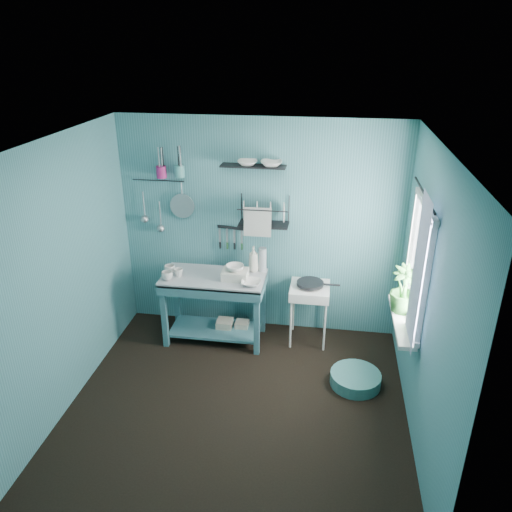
# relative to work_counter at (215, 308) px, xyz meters

# --- Properties ---
(floor) EXTENTS (3.20, 3.20, 0.00)m
(floor) POSITION_rel_work_counter_xyz_m (0.47, -1.09, -0.41)
(floor) COLOR black
(floor) RESTS_ON ground
(ceiling) EXTENTS (3.20, 3.20, 0.00)m
(ceiling) POSITION_rel_work_counter_xyz_m (0.47, -1.09, 2.09)
(ceiling) COLOR silver
(ceiling) RESTS_ON ground
(wall_back) EXTENTS (3.20, 0.00, 3.20)m
(wall_back) POSITION_rel_work_counter_xyz_m (0.47, 0.41, 0.84)
(wall_back) COLOR teal
(wall_back) RESTS_ON ground
(wall_front) EXTENTS (3.20, 0.00, 3.20)m
(wall_front) POSITION_rel_work_counter_xyz_m (0.47, -2.59, 0.84)
(wall_front) COLOR teal
(wall_front) RESTS_ON ground
(wall_left) EXTENTS (0.00, 3.00, 3.00)m
(wall_left) POSITION_rel_work_counter_xyz_m (-1.13, -1.09, 0.84)
(wall_left) COLOR teal
(wall_left) RESTS_ON ground
(wall_right) EXTENTS (0.00, 3.00, 3.00)m
(wall_right) POSITION_rel_work_counter_xyz_m (2.07, -1.09, 0.84)
(wall_right) COLOR teal
(wall_right) RESTS_ON ground
(work_counter) EXTENTS (1.23, 0.78, 0.81)m
(work_counter) POSITION_rel_work_counter_xyz_m (0.00, 0.00, 0.00)
(work_counter) COLOR #376A74
(work_counter) RESTS_ON floor
(mug_left) EXTENTS (0.12, 0.12, 0.10)m
(mug_left) POSITION_rel_work_counter_xyz_m (-0.48, -0.16, 0.45)
(mug_left) COLOR silver
(mug_left) RESTS_ON work_counter
(mug_mid) EXTENTS (0.14, 0.14, 0.09)m
(mug_mid) POSITION_rel_work_counter_xyz_m (-0.38, -0.06, 0.45)
(mug_mid) COLOR silver
(mug_mid) RESTS_ON work_counter
(mug_right) EXTENTS (0.17, 0.17, 0.10)m
(mug_right) POSITION_rel_work_counter_xyz_m (-0.50, 0.00, 0.45)
(mug_right) COLOR silver
(mug_right) RESTS_ON work_counter
(wash_tub) EXTENTS (0.28, 0.22, 0.10)m
(wash_tub) POSITION_rel_work_counter_xyz_m (0.25, -0.02, 0.46)
(wash_tub) COLOR beige
(wash_tub) RESTS_ON work_counter
(tub_bowl) EXTENTS (0.20, 0.19, 0.06)m
(tub_bowl) POSITION_rel_work_counter_xyz_m (0.25, -0.02, 0.54)
(tub_bowl) COLOR silver
(tub_bowl) RESTS_ON wash_tub
(soap_bottle) EXTENTS (0.12, 0.12, 0.30)m
(soap_bottle) POSITION_rel_work_counter_xyz_m (0.42, 0.20, 0.56)
(soap_bottle) COLOR beige
(soap_bottle) RESTS_ON work_counter
(water_bottle) EXTENTS (0.09, 0.09, 0.28)m
(water_bottle) POSITION_rel_work_counter_xyz_m (0.52, 0.22, 0.55)
(water_bottle) COLOR #9FA8B1
(water_bottle) RESTS_ON work_counter
(counter_bowl) EXTENTS (0.22, 0.22, 0.05)m
(counter_bowl) POSITION_rel_work_counter_xyz_m (0.45, -0.15, 0.43)
(counter_bowl) COLOR silver
(counter_bowl) RESTS_ON work_counter
(hotplate_stand) EXTENTS (0.49, 0.49, 0.70)m
(hotplate_stand) POSITION_rel_work_counter_xyz_m (1.07, 0.13, -0.06)
(hotplate_stand) COLOR white
(hotplate_stand) RESTS_ON floor
(frying_pan) EXTENTS (0.30, 0.30, 0.03)m
(frying_pan) POSITION_rel_work_counter_xyz_m (1.07, 0.13, 0.33)
(frying_pan) COLOR black
(frying_pan) RESTS_ON hotplate_stand
(knife_strip) EXTENTS (0.32, 0.07, 0.03)m
(knife_strip) POSITION_rel_work_counter_xyz_m (0.13, 0.38, 0.85)
(knife_strip) COLOR black
(knife_strip) RESTS_ON wall_back
(dish_rack) EXTENTS (0.58, 0.33, 0.32)m
(dish_rack) POSITION_rel_work_counter_xyz_m (0.52, 0.28, 1.10)
(dish_rack) COLOR black
(dish_rack) RESTS_ON wall_back
(upper_shelf) EXTENTS (0.70, 0.19, 0.02)m
(upper_shelf) POSITION_rel_work_counter_xyz_m (0.40, 0.31, 1.59)
(upper_shelf) COLOR black
(upper_shelf) RESTS_ON wall_back
(shelf_bowl_left) EXTENTS (0.23, 0.23, 0.05)m
(shelf_bowl_left) POSITION_rel_work_counter_xyz_m (0.34, 0.31, 1.66)
(shelf_bowl_left) COLOR silver
(shelf_bowl_left) RESTS_ON upper_shelf
(shelf_bowl_right) EXTENTS (0.25, 0.25, 0.06)m
(shelf_bowl_right) POSITION_rel_work_counter_xyz_m (0.60, 0.31, 1.67)
(shelf_bowl_right) COLOR silver
(shelf_bowl_right) RESTS_ON upper_shelf
(utensil_cup_magenta) EXTENTS (0.11, 0.11, 0.13)m
(utensil_cup_magenta) POSITION_rel_work_counter_xyz_m (-0.63, 0.33, 1.48)
(utensil_cup_magenta) COLOR #A81F65
(utensil_cup_magenta) RESTS_ON wall_back
(utensil_cup_teal) EXTENTS (0.11, 0.11, 0.13)m
(utensil_cup_teal) POSITION_rel_work_counter_xyz_m (-0.42, 0.33, 1.50)
(utensil_cup_teal) COLOR teal
(utensil_cup_teal) RESTS_ON wall_back
(colander) EXTENTS (0.28, 0.03, 0.28)m
(colander) POSITION_rel_work_counter_xyz_m (-0.42, 0.36, 1.09)
(colander) COLOR #AEB1B6
(colander) RESTS_ON wall_back
(ladle_outer) EXTENTS (0.01, 0.01, 0.30)m
(ladle_outer) POSITION_rel_work_counter_xyz_m (-0.88, 0.37, 1.08)
(ladle_outer) COLOR #AEB1B6
(ladle_outer) RESTS_ON wall_back
(ladle_inner) EXTENTS (0.01, 0.01, 0.30)m
(ladle_inner) POSITION_rel_work_counter_xyz_m (-0.69, 0.37, 0.97)
(ladle_inner) COLOR #AEB1B6
(ladle_inner) RESTS_ON wall_back
(hook_rail) EXTENTS (0.60, 0.01, 0.01)m
(hook_rail) POSITION_rel_work_counter_xyz_m (-0.69, 0.38, 1.37)
(hook_rail) COLOR black
(hook_rail) RESTS_ON wall_back
(window_glass) EXTENTS (0.00, 1.10, 1.10)m
(window_glass) POSITION_rel_work_counter_xyz_m (2.05, -0.64, 0.99)
(window_glass) COLOR white
(window_glass) RESTS_ON wall_right
(windowsill) EXTENTS (0.16, 0.95, 0.04)m
(windowsill) POSITION_rel_work_counter_xyz_m (1.97, -0.64, 0.40)
(windowsill) COLOR white
(windowsill) RESTS_ON wall_right
(curtain) EXTENTS (0.00, 1.35, 1.35)m
(curtain) POSITION_rel_work_counter_xyz_m (1.99, -0.94, 1.04)
(curtain) COLOR white
(curtain) RESTS_ON wall_right
(curtain_rod) EXTENTS (0.02, 1.05, 0.02)m
(curtain_rod) POSITION_rel_work_counter_xyz_m (2.01, -0.64, 1.64)
(curtain_rod) COLOR black
(curtain_rod) RESTS_ON wall_right
(potted_plant) EXTENTS (0.32, 0.32, 0.47)m
(potted_plant) POSITION_rel_work_counter_xyz_m (1.97, -0.50, 0.66)
(potted_plant) COLOR #2F702D
(potted_plant) RESTS_ON windowsill
(storage_tin_large) EXTENTS (0.18, 0.18, 0.22)m
(storage_tin_large) POSITION_rel_work_counter_xyz_m (0.10, 0.05, -0.30)
(storage_tin_large) COLOR tan
(storage_tin_large) RESTS_ON floor
(storage_tin_small) EXTENTS (0.15, 0.15, 0.20)m
(storage_tin_small) POSITION_rel_work_counter_xyz_m (0.30, 0.08, -0.31)
(storage_tin_small) COLOR tan
(storage_tin_small) RESTS_ON floor
(floor_basin) EXTENTS (0.51, 0.51, 0.13)m
(floor_basin) POSITION_rel_work_counter_xyz_m (1.60, -0.62, -0.34)
(floor_basin) COLOR #3F7D7A
(floor_basin) RESTS_ON floor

